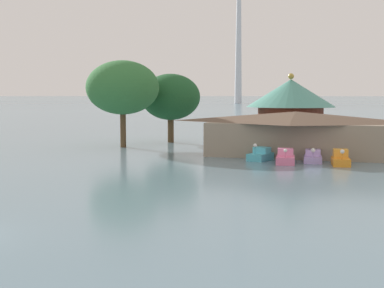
{
  "coord_description": "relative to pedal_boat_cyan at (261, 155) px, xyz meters",
  "views": [
    {
      "loc": [
        16.98,
        -19.03,
        6.39
      ],
      "look_at": [
        5.69,
        18.75,
        2.61
      ],
      "focal_mm": 50.18,
      "sensor_mm": 36.0,
      "label": 1
    }
  ],
  "objects": [
    {
      "name": "green_roof_pavilion",
      "position": [
        1.18,
        14.16,
        4.1
      ],
      "size": [
        10.5,
        10.5,
        8.66
      ],
      "color": "brown",
      "rests_on": "ground"
    },
    {
      "name": "pedal_boat_pink",
      "position": [
        2.53,
        -1.63,
        0.03
      ],
      "size": [
        1.93,
        3.0,
        1.47
      ],
      "rotation": [
        0.0,
        0.0,
        -1.46
      ],
      "color": "pink",
      "rests_on": "ground"
    },
    {
      "name": "shoreline_tree_mid",
      "position": [
        -14.16,
        15.11,
        5.32
      ],
      "size": [
        7.58,
        7.58,
        8.8
      ],
      "color": "brown",
      "rests_on": "ground"
    },
    {
      "name": "pedal_boat_cyan",
      "position": [
        0.0,
        0.0,
        0.0
      ],
      "size": [
        2.34,
        3.06,
        1.69
      ],
      "rotation": [
        0.0,
        0.0,
        -1.88
      ],
      "color": "#4CB7CC",
      "rests_on": "ground"
    },
    {
      "name": "boathouse",
      "position": [
        2.72,
        5.09,
        1.83
      ],
      "size": [
        18.73,
        8.89,
        4.49
      ],
      "color": "gray",
      "rests_on": "ground"
    },
    {
      "name": "shoreline_tree_tall_left",
      "position": [
        -17.49,
        7.6,
        6.47
      ],
      "size": [
        8.5,
        8.5,
        10.13
      ],
      "color": "brown",
      "rests_on": "ground"
    },
    {
      "name": "pedal_boat_orange",
      "position": [
        7.34,
        -1.46,
        0.05
      ],
      "size": [
        1.78,
        2.8,
        1.53
      ],
      "rotation": [
        0.0,
        0.0,
        -1.45
      ],
      "color": "orange",
      "rests_on": "ground"
    },
    {
      "name": "pedal_boat_lavender",
      "position": [
        4.84,
        0.09,
        -0.04
      ],
      "size": [
        1.83,
        3.05,
        1.42
      ],
      "rotation": [
        0.0,
        0.0,
        -1.5
      ],
      "color": "#B299D8",
      "rests_on": "ground"
    }
  ]
}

